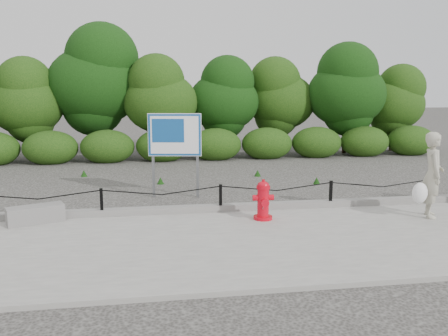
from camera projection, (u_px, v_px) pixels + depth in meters
name	position (u px, v px, depth m)	size (l,w,h in m)	color
ground	(221.00, 215.00, 10.29)	(90.00, 90.00, 0.00)	#2D2B28
sidewalk	(238.00, 243.00, 8.33)	(14.00, 4.00, 0.08)	gray
curb	(220.00, 208.00, 10.31)	(14.00, 0.22, 0.14)	slate
chain_barrier	(221.00, 195.00, 10.21)	(10.06, 0.06, 0.60)	black
treeline	(174.00, 91.00, 18.50)	(20.23, 3.81, 5.02)	black
fire_hydrant	(263.00, 200.00, 9.61)	(0.43, 0.44, 0.83)	red
pedestrian	(432.00, 176.00, 9.72)	(0.83, 0.76, 1.77)	#AAA692
concrete_block	(36.00, 214.00, 9.41)	(1.07, 0.37, 0.34)	slate
advertising_sign	(175.00, 139.00, 11.64)	(1.30, 0.31, 2.10)	slate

